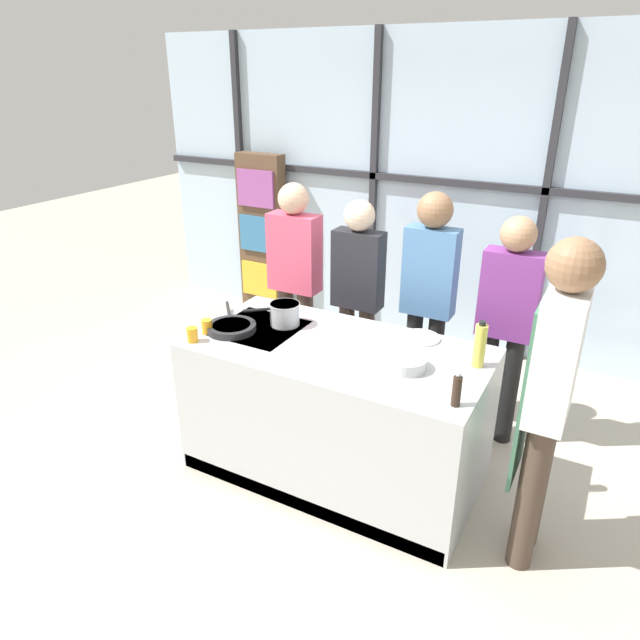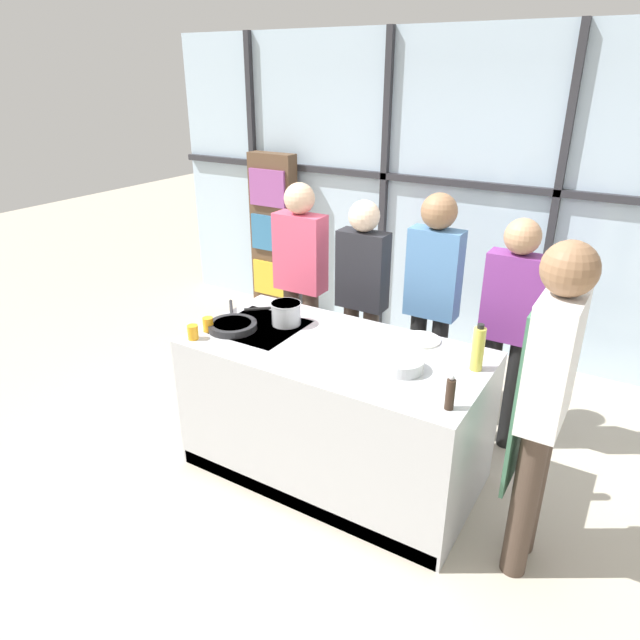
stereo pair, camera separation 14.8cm
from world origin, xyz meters
The scene contains 17 objects.
ground_plane centered at (0.00, 0.00, 0.00)m, with size 18.00×18.00×0.00m, color #BCB29E.
back_window_wall centered at (0.00, 2.28, 1.40)m, with size 6.40×0.10×2.80m.
bookshelf centered at (-1.96, 2.10, 0.84)m, with size 0.51×0.19×1.68m.
demo_island centered at (0.00, 0.00, 0.46)m, with size 1.82×0.93×0.91m.
chef centered at (1.23, -0.14, 1.04)m, with size 0.25×0.41×1.79m.
spectator_far_left centered at (-0.82, 0.87, 0.97)m, with size 0.41×0.24×1.68m.
spectator_center_left centered at (-0.27, 0.87, 0.94)m, with size 0.37×0.23×1.61m.
spectator_center_right centered at (0.27, 0.87, 1.02)m, with size 0.36×0.24×1.72m.
spectator_far_right centered at (0.82, 0.87, 0.94)m, with size 0.38×0.23×1.62m.
frying_pan centered at (-0.70, -0.12, 0.94)m, with size 0.44×0.47×0.04m.
saucepan centered at (-0.45, 0.12, 0.99)m, with size 0.31×0.28×0.15m.
white_plate centered at (0.41, 0.35, 0.92)m, with size 0.25×0.25×0.01m, color white.
mixing_bowl centered at (0.46, -0.06, 0.95)m, with size 0.24×0.24×0.07m.
oil_bottle centered at (0.81, 0.16, 1.04)m, with size 0.07×0.07×0.28m.
pepper_grinder centered at (0.82, -0.30, 1.00)m, with size 0.05×0.05×0.19m.
juice_glass_near centered at (-0.81, -0.37, 0.96)m, with size 0.07×0.07×0.09m, color orange.
juice_glass_far centered at (-0.81, -0.23, 0.96)m, with size 0.07×0.07×0.09m, color orange.
Camera 2 is at (1.53, -2.69, 2.45)m, focal length 32.00 mm.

